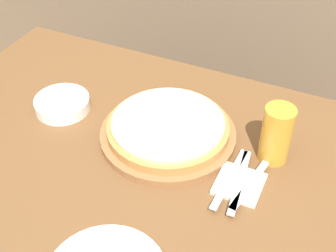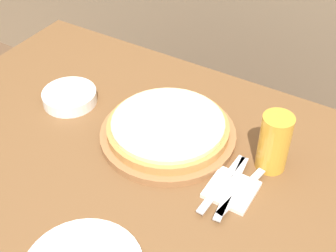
# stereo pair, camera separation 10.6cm
# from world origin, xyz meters

# --- Properties ---
(dining_table) EXTENTS (1.25, 0.95, 0.71)m
(dining_table) POSITION_xyz_m (0.00, 0.00, 0.36)
(dining_table) COLOR brown
(dining_table) RESTS_ON ground_plane
(pizza_on_board) EXTENTS (0.36, 0.36, 0.06)m
(pizza_on_board) POSITION_xyz_m (0.07, 0.12, 0.74)
(pizza_on_board) COLOR #99663D
(pizza_on_board) RESTS_ON dining_table
(beer_glass) EXTENTS (0.08, 0.08, 0.16)m
(beer_glass) POSITION_xyz_m (0.34, 0.16, 0.80)
(beer_glass) COLOR gold
(beer_glass) RESTS_ON dining_table
(side_bowl) EXTENTS (0.16, 0.16, 0.04)m
(side_bowl) POSITION_xyz_m (-0.26, 0.11, 0.73)
(side_bowl) COLOR white
(side_bowl) RESTS_ON dining_table
(napkin_stack) EXTENTS (0.11, 0.11, 0.01)m
(napkin_stack) POSITION_xyz_m (0.30, 0.03, 0.72)
(napkin_stack) COLOR white
(napkin_stack) RESTS_ON dining_table
(fork) EXTENTS (0.03, 0.22, 0.00)m
(fork) POSITION_xyz_m (0.27, 0.03, 0.73)
(fork) COLOR silver
(fork) RESTS_ON napkin_stack
(dinner_knife) EXTENTS (0.04, 0.22, 0.00)m
(dinner_knife) POSITION_xyz_m (0.30, 0.03, 0.73)
(dinner_knife) COLOR silver
(dinner_knife) RESTS_ON napkin_stack
(spoon) EXTENTS (0.05, 0.18, 0.00)m
(spoon) POSITION_xyz_m (0.32, 0.03, 0.73)
(spoon) COLOR silver
(spoon) RESTS_ON napkin_stack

